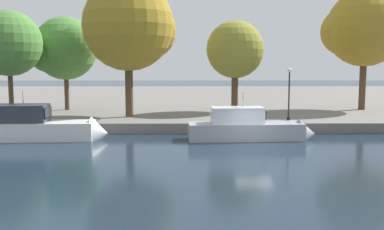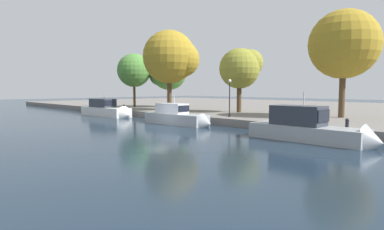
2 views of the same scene
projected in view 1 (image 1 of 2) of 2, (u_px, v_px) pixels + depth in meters
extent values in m
plane|color=#192838|center=(254.00, 146.00, 30.24)|extent=(220.00, 220.00, 0.00)
cube|color=slate|center=(220.00, 100.00, 62.74)|extent=(120.00, 55.00, 0.82)
cube|color=silver|center=(28.00, 134.00, 32.77)|extent=(9.62, 3.13, 1.76)
cone|color=silver|center=(100.00, 133.00, 33.10)|extent=(1.34, 2.52, 2.45)
cube|color=#2D333D|center=(17.00, 113.00, 32.55)|extent=(4.38, 2.31, 1.27)
cube|color=black|center=(40.00, 112.00, 32.65)|extent=(1.25, 2.00, 0.76)
cylinder|color=silver|center=(23.00, 98.00, 32.45)|extent=(0.08, 0.08, 0.97)
cube|color=#9EA3A8|center=(245.00, 134.00, 32.84)|extent=(8.40, 2.71, 1.68)
cone|color=#9EA3A8|center=(307.00, 134.00, 33.12)|extent=(1.32, 2.19, 2.13)
cube|color=white|center=(237.00, 115.00, 32.63)|extent=(3.82, 2.00, 1.15)
cube|color=black|center=(257.00, 114.00, 32.72)|extent=(1.09, 1.73, 0.69)
cylinder|color=silver|center=(243.00, 100.00, 32.53)|extent=(0.08, 0.08, 1.08)
cylinder|color=#2D2D33|center=(43.00, 119.00, 35.80)|extent=(0.23, 0.23, 0.60)
sphere|color=#2D2D33|center=(43.00, 114.00, 35.76)|extent=(0.26, 0.26, 0.26)
cylinder|color=black|center=(289.00, 96.00, 37.13)|extent=(0.12, 0.12, 3.95)
sphere|color=white|center=(290.00, 70.00, 36.88)|extent=(0.36, 0.36, 0.36)
cylinder|color=black|center=(288.00, 118.00, 37.34)|extent=(0.26, 0.26, 0.30)
cylinder|color=#4C3823|center=(235.00, 91.00, 43.87)|extent=(0.65, 0.65, 3.92)
sphere|color=olive|center=(235.00, 49.00, 43.40)|extent=(5.52, 5.52, 5.52)
sphere|color=olive|center=(242.00, 42.00, 44.55)|extent=(3.72, 3.72, 3.72)
sphere|color=olive|center=(248.00, 48.00, 43.12)|extent=(2.52, 2.52, 2.52)
cylinder|color=#4C3823|center=(129.00, 88.00, 39.46)|extent=(0.68, 0.68, 4.98)
sphere|color=olive|center=(128.00, 25.00, 38.83)|extent=(7.85, 7.85, 7.85)
sphere|color=olive|center=(147.00, 31.00, 40.04)|extent=(5.27, 5.27, 5.27)
sphere|color=olive|center=(139.00, 28.00, 40.49)|extent=(5.44, 5.44, 5.44)
cylinder|color=#4C3823|center=(363.00, 83.00, 45.49)|extent=(0.66, 0.66, 5.28)
sphere|color=olive|center=(365.00, 28.00, 44.85)|extent=(7.61, 7.61, 7.61)
sphere|color=olive|center=(345.00, 32.00, 45.60)|extent=(4.80, 4.80, 4.80)
sphere|color=olive|center=(359.00, 38.00, 46.50)|extent=(3.79, 3.79, 3.79)
cylinder|color=#4C3823|center=(67.00, 91.00, 45.41)|extent=(0.46, 0.46, 3.79)
sphere|color=#4C8438|center=(65.00, 48.00, 44.92)|extent=(6.27, 6.27, 6.27)
sphere|color=#4C8438|center=(75.00, 44.00, 43.73)|extent=(3.91, 3.91, 3.91)
sphere|color=#4C8438|center=(49.00, 52.00, 44.08)|extent=(3.99, 3.99, 3.99)
cylinder|color=#4C3823|center=(11.00, 92.00, 40.53)|extent=(0.42, 0.42, 4.26)
sphere|color=#4C8438|center=(9.00, 43.00, 40.03)|extent=(5.84, 5.84, 5.84)
sphere|color=#4C8438|center=(21.00, 34.00, 40.73)|extent=(2.72, 2.72, 2.72)
sphere|color=#4C8438|center=(13.00, 52.00, 40.32)|extent=(2.97, 2.97, 2.97)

